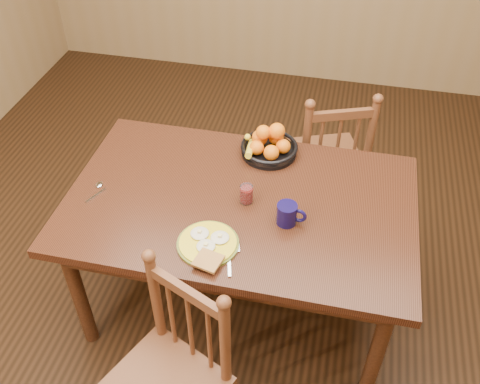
% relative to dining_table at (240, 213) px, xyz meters
% --- Properties ---
extents(room, '(4.52, 5.02, 2.72)m').
position_rel_dining_table_xyz_m(room, '(0.00, 0.00, 0.68)').
color(room, black).
rests_on(room, ground).
extents(dining_table, '(1.60, 1.00, 0.75)m').
position_rel_dining_table_xyz_m(dining_table, '(0.00, 0.00, 0.00)').
color(dining_table, black).
rests_on(dining_table, ground).
extents(chair_far, '(0.55, 0.54, 0.96)m').
position_rel_dining_table_xyz_m(chair_far, '(0.35, 0.75, -0.20)').
color(chair_far, '#552C19').
rests_on(chair_far, ground).
extents(chair_near, '(0.55, 0.54, 0.94)m').
position_rel_dining_table_xyz_m(chair_near, '(-0.12, -0.77, -0.21)').
color(chair_near, '#552C19').
rests_on(chair_near, ground).
extents(breakfast_plate, '(0.26, 0.30, 0.04)m').
position_rel_dining_table_xyz_m(breakfast_plate, '(-0.07, -0.31, 0.10)').
color(breakfast_plate, '#59601E').
rests_on(breakfast_plate, dining_table).
extents(fork, '(0.06, 0.18, 0.00)m').
position_rel_dining_table_xyz_m(fork, '(0.04, -0.35, 0.09)').
color(fork, silver).
rests_on(fork, dining_table).
extents(spoon, '(0.06, 0.15, 0.01)m').
position_rel_dining_table_xyz_m(spoon, '(-0.67, -0.07, 0.09)').
color(spoon, silver).
rests_on(spoon, dining_table).
extents(coffee_mug, '(0.13, 0.09, 0.10)m').
position_rel_dining_table_xyz_m(coffee_mug, '(0.23, -0.09, 0.14)').
color(coffee_mug, '#0F0936').
rests_on(coffee_mug, dining_table).
extents(juice_glass, '(0.06, 0.06, 0.09)m').
position_rel_dining_table_xyz_m(juice_glass, '(0.03, -0.00, 0.13)').
color(juice_glass, silver).
rests_on(juice_glass, dining_table).
extents(fruit_bowl, '(0.29, 0.29, 0.17)m').
position_rel_dining_table_xyz_m(fruit_bowl, '(0.06, 0.38, 0.14)').
color(fruit_bowl, black).
rests_on(fruit_bowl, dining_table).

